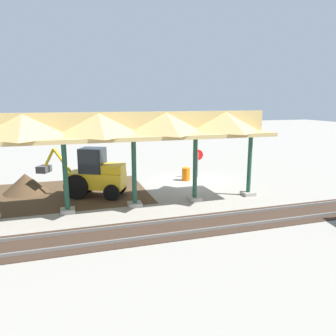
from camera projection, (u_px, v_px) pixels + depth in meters
ground_plane at (190, 182)px, 22.33m from camera, size 120.00×120.00×0.00m
dirt_work_zone at (61, 194)px, 19.43m from camera, size 10.04×7.00×0.01m
platform_canopy at (62, 128)px, 15.37m from camera, size 21.50×3.20×4.90m
rail_tracks at (249, 219)px, 15.28m from camera, size 60.00×2.58×0.15m
stop_sign at (198, 158)px, 23.44m from camera, size 0.76×0.11×2.01m
backhoe at (94, 175)px, 18.79m from camera, size 5.07×3.31×2.82m
dirt_mound at (26, 192)px, 19.84m from camera, size 5.25×5.25×2.30m
traffic_barrel at (186, 174)px, 22.68m from camera, size 0.56×0.56×0.90m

